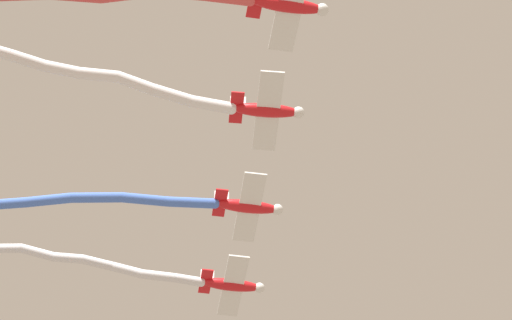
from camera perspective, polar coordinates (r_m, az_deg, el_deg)
The scene contains 6 objects.
airplane_lead at distance 72.38m, azimuth 1.62°, elevation 7.60°, with size 5.29×6.92×1.71m.
airplane_left_wing at distance 77.72m, azimuth 0.56°, elevation 2.45°, with size 5.25×6.93×1.71m.
smoke_trail_left_wing at distance 78.14m, azimuth -7.61°, elevation 4.04°, with size 17.51×6.43×3.05m.
airplane_right_wing at distance 83.20m, azimuth -0.36°, elevation -2.29°, with size 5.28×6.93×1.71m.
airplane_slot at distance 89.59m, azimuth -1.16°, elevation -6.14°, with size 5.28×6.92×1.71m.
smoke_trail_slot at distance 89.88m, azimuth -7.72°, elevation -5.08°, with size 16.05×4.23×2.58m.
Camera 1 is at (9.42, -48.28, 5.39)m, focal length 81.64 mm.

